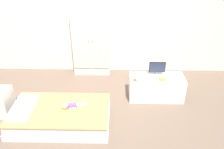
# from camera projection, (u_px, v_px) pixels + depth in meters

# --- Properties ---
(ground_plane) EXTENTS (10.00, 10.00, 0.02)m
(ground_plane) POSITION_uv_depth(u_px,v_px,m) (90.00, 114.00, 3.78)
(ground_plane) COLOR brown
(back_wall) EXTENTS (6.40, 0.05, 2.70)m
(back_wall) POSITION_uv_depth(u_px,v_px,m) (95.00, 9.00, 4.47)
(back_wall) COLOR silver
(back_wall) RESTS_ON ground_plane
(bed) EXTENTS (1.52, 0.88, 0.26)m
(bed) POSITION_uv_depth(u_px,v_px,m) (61.00, 116.00, 3.54)
(bed) COLOR white
(bed) RESTS_ON ground_plane
(pillow) EXTENTS (0.32, 0.63, 0.05)m
(pillow) POSITION_uv_depth(u_px,v_px,m) (23.00, 107.00, 3.47)
(pillow) COLOR silver
(pillow) RESTS_ON bed
(doll) EXTENTS (0.39, 0.17, 0.10)m
(doll) POSITION_uv_depth(u_px,v_px,m) (69.00, 106.00, 3.48)
(doll) COLOR #6B4CB2
(doll) RESTS_ON bed
(wardrobe) EXTENTS (0.76, 0.28, 1.60)m
(wardrobe) POSITION_uv_depth(u_px,v_px,m) (91.00, 38.00, 4.59)
(wardrobe) COLOR white
(wardrobe) RESTS_ON ground_plane
(tv_stand) EXTENTS (0.96, 0.42, 0.43)m
(tv_stand) POSITION_uv_depth(u_px,v_px,m) (156.00, 87.00, 4.08)
(tv_stand) COLOR white
(tv_stand) RESTS_ON ground_plane
(tv_monitor) EXTENTS (0.28, 0.10, 0.26)m
(tv_monitor) POSITION_uv_depth(u_px,v_px,m) (157.00, 68.00, 3.96)
(tv_monitor) COLOR #99999E
(tv_monitor) RESTS_ON tv_stand
(rocking_horse_toy) EXTENTS (0.10, 0.04, 0.12)m
(rocking_horse_toy) POSITION_uv_depth(u_px,v_px,m) (135.00, 78.00, 3.84)
(rocking_horse_toy) COLOR #8E6642
(rocking_horse_toy) RESTS_ON tv_stand
(book_orange) EXTENTS (0.12, 0.08, 0.02)m
(book_orange) POSITION_uv_depth(u_px,v_px,m) (162.00, 79.00, 3.89)
(book_orange) COLOR orange
(book_orange) RESTS_ON tv_stand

